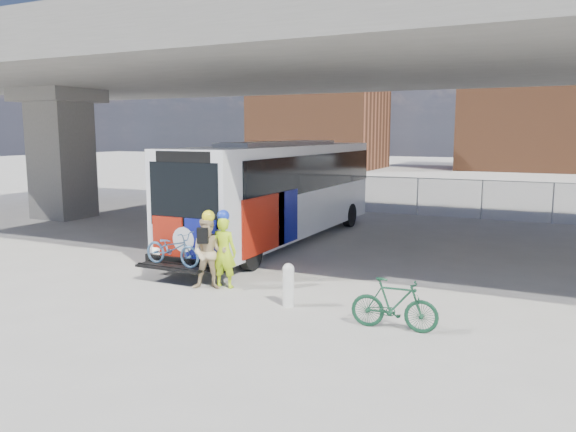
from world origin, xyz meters
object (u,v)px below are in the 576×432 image
Objects in this scene: cyclist_hivis at (224,250)px; bike_parked at (394,304)px; cyclist_tan at (209,252)px; bus at (282,185)px; bollard at (288,283)px.

cyclist_hivis is 5.01m from bike_parked.
cyclist_tan reaches higher than cyclist_hivis.
bike_parked is at bearing -35.84° from cyclist_tan.
bus is 6.80m from cyclist_tan.
cyclist_tan is at bearing 38.06° from cyclist_hivis.
cyclist_hivis is 1.00× the size of cyclist_tan.
bollard is 0.50× the size of cyclist_hivis.
bus reaches higher than cyclist_tan.
cyclist_tan reaches higher than bollard.
bike_parked is (6.29, -7.54, -1.57)m from bus.
bus is 8.10m from bollard.
bike_parked reaches higher than bollard.
bus is at bearing 35.56° from bike_parked.
cyclist_hivis is at bearing 71.54° from bike_parked.
bollard is at bearing -35.81° from cyclist_tan.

